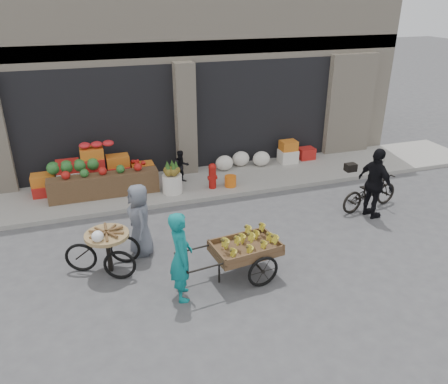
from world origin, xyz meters
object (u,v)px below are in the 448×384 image
object	(u,v)px
vendor_grey	(140,220)
fire_hydrant	(212,175)
tricycle_cart	(108,246)
orange_bucket	(230,181)
pineapple_bin	(172,184)
vendor_woman	(181,256)
seated_person	(181,167)
banana_cart	(243,247)
bicycle	(370,192)
cyclist	(375,184)

from	to	relation	value
vendor_grey	fire_hydrant	bearing A→B (deg)	132.76
fire_hydrant	tricycle_cart	bearing A→B (deg)	-135.67
orange_bucket	pineapple_bin	bearing A→B (deg)	176.42
vendor_woman	seated_person	bearing A→B (deg)	-6.76
fire_hydrant	banana_cart	xyz separation A→B (m)	(-0.59, -3.92, 0.14)
fire_hydrant	bicycle	size ratio (longest dim) A/B	0.41
pineapple_bin	cyclist	xyz separation A→B (m)	(4.34, -2.65, 0.50)
fire_hydrant	tricycle_cart	world-z (taller)	tricycle_cart
fire_hydrant	orange_bucket	xyz separation A→B (m)	(0.50, -0.05, -0.23)
vendor_woman	tricycle_cart	xyz separation A→B (m)	(-1.16, 1.23, -0.28)
tricycle_cart	banana_cart	bearing A→B (deg)	-5.52
bicycle	cyclist	size ratio (longest dim) A/B	0.99
pineapple_bin	orange_bucket	size ratio (longest dim) A/B	1.62
banana_cart	bicycle	bearing A→B (deg)	16.34
vendor_grey	orange_bucket	bearing A→B (deg)	126.58
orange_bucket	tricycle_cart	distance (m)	4.55
vendor_woman	bicycle	world-z (taller)	vendor_woman
vendor_grey	vendor_woman	bearing A→B (deg)	11.23
vendor_grey	tricycle_cart	bearing A→B (deg)	-60.88
vendor_grey	bicycle	xyz separation A→B (m)	(5.75, 0.28, -0.32)
vendor_woman	bicycle	bearing A→B (deg)	-63.05
seated_person	vendor_grey	world-z (taller)	vendor_grey
fire_hydrant	orange_bucket	distance (m)	0.55
fire_hydrant	tricycle_cart	size ratio (longest dim) A/B	0.49
orange_bucket	bicycle	world-z (taller)	bicycle
bicycle	cyclist	world-z (taller)	cyclist
cyclist	pineapple_bin	bearing A→B (deg)	48.99
vendor_woman	vendor_grey	xyz separation A→B (m)	(-0.47, 1.69, -0.07)
tricycle_cart	cyclist	xyz separation A→B (m)	(6.25, 0.34, 0.30)
fire_hydrant	pineapple_bin	bearing A→B (deg)	177.40
banana_cart	pineapple_bin	bearing A→B (deg)	90.53
bicycle	cyclist	xyz separation A→B (m)	(-0.20, -0.40, 0.42)
pineapple_bin	vendor_woman	xyz separation A→B (m)	(-0.74, -4.21, 0.47)
banana_cart	bicycle	world-z (taller)	bicycle
vendor_woman	vendor_grey	distance (m)	1.75
fire_hydrant	tricycle_cart	distance (m)	4.20
pineapple_bin	orange_bucket	xyz separation A→B (m)	(1.60, -0.10, -0.10)
orange_bucket	cyclist	bearing A→B (deg)	-42.88
orange_bucket	bicycle	bearing A→B (deg)	-36.12
fire_hydrant	cyclist	bearing A→B (deg)	-38.69
vendor_grey	cyclist	size ratio (longest dim) A/B	0.89
bicycle	banana_cart	bearing A→B (deg)	103.46
tricycle_cart	bicycle	bearing A→B (deg)	23.23
fire_hydrant	bicycle	xyz separation A→B (m)	(3.44, -2.20, -0.05)
pineapple_bin	cyclist	bearing A→B (deg)	-31.37
seated_person	cyclist	bearing A→B (deg)	-49.47
fire_hydrant	vendor_grey	xyz separation A→B (m)	(-2.31, -2.48, 0.27)
vendor_woman	cyclist	xyz separation A→B (m)	(5.09, 1.56, 0.03)
cyclist	seated_person	bearing A→B (deg)	40.89
vendor_grey	bicycle	bearing A→B (deg)	88.51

